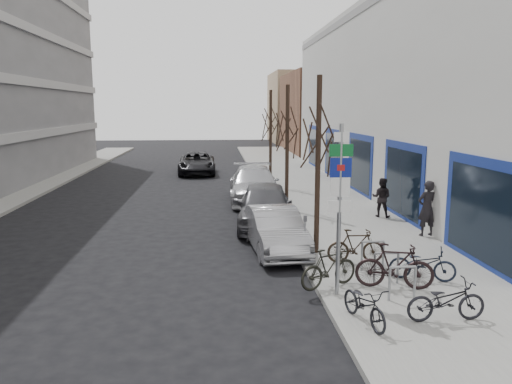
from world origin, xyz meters
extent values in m
plane|color=black|center=(0.00, 0.00, 0.00)|extent=(120.00, 120.00, 0.00)
cube|color=slate|center=(4.50, 10.00, 0.07)|extent=(5.00, 70.00, 0.15)
cube|color=brown|center=(13.00, 40.00, 4.00)|extent=(12.00, 14.00, 8.00)
cube|color=#937A5B|center=(13.50, 55.00, 4.50)|extent=(13.00, 12.00, 9.00)
cylinder|color=gray|center=(2.40, 0.00, 2.10)|extent=(0.10, 0.10, 4.20)
cube|color=white|center=(2.40, -0.03, 3.90)|extent=(0.35, 0.03, 0.22)
cube|color=#0C5926|center=(2.40, -0.03, 3.60)|extent=(0.55, 0.03, 0.28)
cube|color=navy|center=(2.40, -0.03, 3.20)|extent=(0.50, 0.03, 0.45)
cube|color=maroon|center=(2.40, -0.04, 3.20)|extent=(0.18, 0.02, 0.14)
cube|color=white|center=(2.40, -0.03, 2.75)|extent=(0.45, 0.03, 0.45)
cube|color=white|center=(2.40, -0.03, 2.30)|extent=(0.55, 0.03, 0.28)
cylinder|color=gray|center=(3.50, -0.50, 0.55)|extent=(0.06, 0.06, 0.80)
cylinder|color=gray|center=(4.10, -0.50, 0.55)|extent=(0.06, 0.06, 0.80)
cylinder|color=gray|center=(3.80, -0.50, 0.95)|extent=(0.60, 0.06, 0.06)
cylinder|color=gray|center=(3.50, 0.60, 0.55)|extent=(0.06, 0.06, 0.80)
cylinder|color=gray|center=(4.10, 0.60, 0.55)|extent=(0.06, 0.06, 0.80)
cylinder|color=gray|center=(3.80, 0.60, 0.95)|extent=(0.60, 0.06, 0.06)
cylinder|color=gray|center=(3.50, 1.70, 0.55)|extent=(0.06, 0.06, 0.80)
cylinder|color=gray|center=(4.10, 1.70, 0.55)|extent=(0.06, 0.06, 0.80)
cylinder|color=gray|center=(3.80, 1.70, 0.95)|extent=(0.60, 0.06, 0.06)
cylinder|color=black|center=(2.60, 3.50, 2.75)|extent=(0.16, 0.16, 5.50)
cylinder|color=black|center=(2.60, 10.00, 2.75)|extent=(0.16, 0.16, 5.50)
cylinder|color=black|center=(2.60, 16.50, 2.75)|extent=(0.16, 0.16, 5.50)
cylinder|color=gray|center=(2.15, 3.00, 0.70)|extent=(0.05, 0.05, 1.10)
cube|color=#3F3F44|center=(2.15, 3.00, 1.33)|extent=(0.10, 0.08, 0.18)
cylinder|color=gray|center=(2.15, 8.50, 0.70)|extent=(0.05, 0.05, 1.10)
cube|color=#3F3F44|center=(2.15, 8.50, 1.33)|extent=(0.10, 0.08, 0.18)
cylinder|color=gray|center=(2.15, 14.00, 0.70)|extent=(0.05, 0.05, 1.10)
cube|color=#3F3F44|center=(2.15, 14.00, 1.33)|extent=(0.10, 0.08, 0.18)
imported|color=black|center=(2.56, -1.66, 0.64)|extent=(0.87, 1.66, 0.97)
imported|color=black|center=(3.89, 0.26, 0.73)|extent=(2.00, 1.05, 1.17)
imported|color=black|center=(4.82, 0.79, 0.66)|extent=(1.74, 1.06, 1.02)
imported|color=black|center=(2.30, 0.45, 0.67)|extent=(1.75, 1.19, 1.03)
imported|color=black|center=(4.29, -1.67, 0.67)|extent=(1.70, 0.55, 1.03)
imported|color=black|center=(3.51, 2.35, 0.66)|extent=(1.68, 0.55, 1.01)
imported|color=#98989C|center=(1.40, 4.19, 0.70)|extent=(1.86, 4.37, 1.40)
imported|color=#444449|center=(1.40, 7.46, 0.85)|extent=(2.49, 5.16, 1.70)
imported|color=#AAABB0|center=(1.40, 12.81, 0.84)|extent=(2.54, 5.87, 1.68)
imported|color=black|center=(-1.76, 23.35, 0.74)|extent=(2.60, 5.41, 1.49)
imported|color=black|center=(6.80, 5.16, 1.12)|extent=(0.78, 0.58, 1.94)
imported|color=black|center=(6.24, 8.27, 0.96)|extent=(0.72, 0.64, 1.62)
camera|label=1|loc=(-0.45, -11.17, 4.57)|focal=35.00mm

